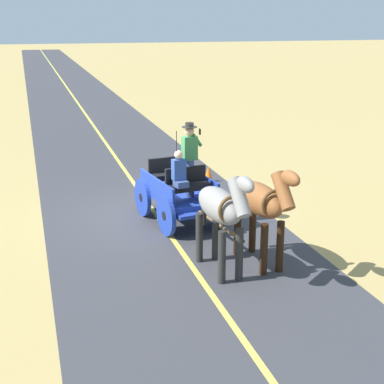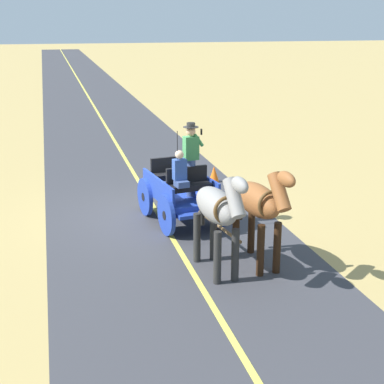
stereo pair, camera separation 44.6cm
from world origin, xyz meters
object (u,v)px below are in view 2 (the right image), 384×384
Objects in this scene: horse_near_side at (260,204)px; traffic_cone at (214,174)px; horse_off_side at (218,209)px; horse_drawn_carriage at (181,190)px.

horse_near_side reaches higher than traffic_cone.
horse_off_side is at bearing 74.39° from traffic_cone.
horse_drawn_carriage is 3.10m from horse_near_side.
horse_near_side is at bearing -171.16° from horse_off_side.
horse_drawn_carriage is at bearing 61.41° from traffic_cone.
horse_off_side reaches higher than traffic_cone.
horse_off_side is (-0.01, 3.06, 0.51)m from horse_drawn_carriage.
traffic_cone is (-1.77, -6.32, -1.07)m from horse_off_side.
horse_near_side is (-0.91, 2.92, 0.51)m from horse_drawn_carriage.
horse_near_side is at bearing 107.24° from horse_drawn_carriage.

